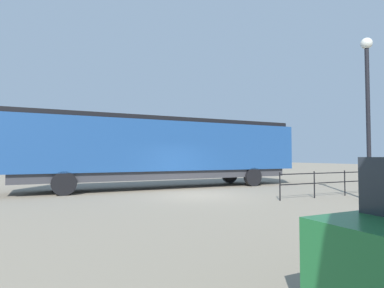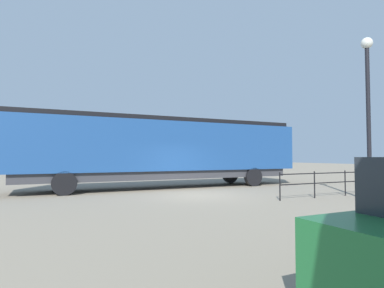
# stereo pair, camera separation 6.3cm
# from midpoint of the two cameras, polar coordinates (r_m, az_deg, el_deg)

# --- Properties ---
(ground_plane) EXTENTS (120.00, 120.00, 0.00)m
(ground_plane) POSITION_cam_midpoint_polar(r_m,az_deg,el_deg) (14.33, 0.95, -9.34)
(ground_plane) COLOR gray
(locomotive) EXTENTS (2.84, 16.25, 3.87)m
(locomotive) POSITION_cam_midpoint_polar(r_m,az_deg,el_deg) (17.66, -3.79, -0.87)
(locomotive) COLOR navy
(locomotive) RESTS_ON ground_plane
(lamp_post) EXTENTS (0.45, 0.45, 6.53)m
(lamp_post) POSITION_cam_midpoint_polar(r_m,az_deg,el_deg) (14.38, 29.68, 8.02)
(lamp_post) COLOR black
(lamp_post) RESTS_ON ground_plane
(platform_fence) EXTENTS (0.05, 11.28, 1.13)m
(platform_fence) POSITION_cam_midpoint_polar(r_m,az_deg,el_deg) (17.14, 30.28, -5.40)
(platform_fence) COLOR black
(platform_fence) RESTS_ON ground_plane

